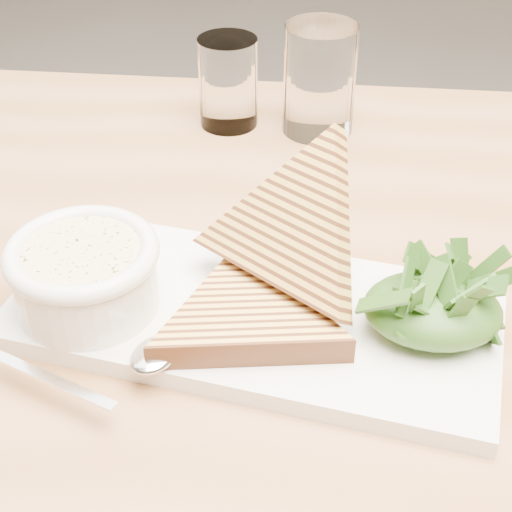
# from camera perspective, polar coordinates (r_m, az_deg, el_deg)

# --- Properties ---
(table_top) EXTENTS (1.13, 0.76, 0.04)m
(table_top) POSITION_cam_1_polar(r_m,az_deg,el_deg) (0.67, 2.12, -2.66)
(table_top) COLOR #A2704B
(table_top) RESTS_ON ground
(platter) EXTENTS (0.39, 0.23, 0.02)m
(platter) POSITION_cam_1_polar(r_m,az_deg,el_deg) (0.60, -0.20, -4.34)
(platter) COLOR white
(platter) RESTS_ON table_top
(soup_bowl) EXTENTS (0.11, 0.11, 0.04)m
(soup_bowl) POSITION_cam_1_polar(r_m,az_deg,el_deg) (0.60, -12.23, -1.90)
(soup_bowl) COLOR white
(soup_bowl) RESTS_ON platter
(soup) EXTENTS (0.09, 0.09, 0.01)m
(soup) POSITION_cam_1_polar(r_m,az_deg,el_deg) (0.58, -12.56, 0.09)
(soup) COLOR beige
(soup) RESTS_ON soup_bowl
(bowl_rim) EXTENTS (0.11, 0.11, 0.01)m
(bowl_rim) POSITION_cam_1_polar(r_m,az_deg,el_deg) (0.58, -12.58, 0.25)
(bowl_rim) COLOR white
(bowl_rim) RESTS_ON soup_bowl
(sandwich_flat) EXTENTS (0.19, 0.19, 0.02)m
(sandwich_flat) POSITION_cam_1_polar(r_m,az_deg,el_deg) (0.57, -0.61, -4.37)
(sandwich_flat) COLOR gold
(sandwich_flat) RESTS_ON platter
(sandwich_lean) EXTENTS (0.24, 0.24, 0.19)m
(sandwich_lean) POSITION_cam_1_polar(r_m,az_deg,el_deg) (0.58, 2.64, 1.87)
(sandwich_lean) COLOR gold
(sandwich_lean) RESTS_ON sandwich_flat
(salad_base) EXTENTS (0.10, 0.08, 0.04)m
(salad_base) POSITION_cam_1_polar(r_m,az_deg,el_deg) (0.58, 12.73, -3.85)
(salad_base) COLOR #123511
(salad_base) RESTS_ON platter
(arugula_pile) EXTENTS (0.11, 0.10, 0.05)m
(arugula_pile) POSITION_cam_1_polar(r_m,az_deg,el_deg) (0.57, 12.83, -3.26)
(arugula_pile) COLOR #3D6920
(arugula_pile) RESTS_ON platter
(spoon_bowl) EXTENTS (0.04, 0.05, 0.01)m
(spoon_bowl) POSITION_cam_1_polar(r_m,az_deg,el_deg) (0.56, -7.38, -7.10)
(spoon_bowl) COLOR silver
(spoon_bowl) RESTS_ON platter
(spoon_handle) EXTENTS (0.10, 0.05, 0.00)m
(spoon_handle) POSITION_cam_1_polar(r_m,az_deg,el_deg) (0.55, -14.62, -8.71)
(spoon_handle) COLOR silver
(spoon_handle) RESTS_ON platter
(glass_near) EXTENTS (0.06, 0.06, 0.10)m
(glass_near) POSITION_cam_1_polar(r_m,az_deg,el_deg) (0.86, -2.04, 12.51)
(glass_near) COLOR white
(glass_near) RESTS_ON table_top
(glass_far) EXTENTS (0.08, 0.08, 0.12)m
(glass_far) POSITION_cam_1_polar(r_m,az_deg,el_deg) (0.85, 4.64, 12.67)
(glass_far) COLOR white
(glass_far) RESTS_ON table_top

